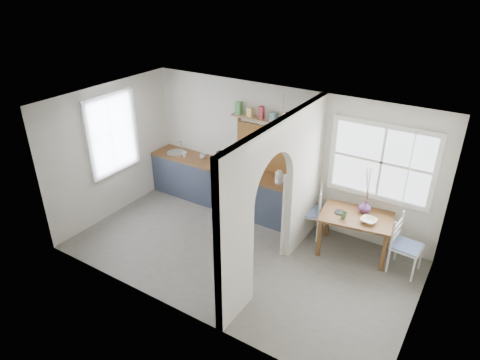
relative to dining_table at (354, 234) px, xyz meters
The scene contains 26 objects.
floor 2.03m from the dining_table, 145.29° to the right, with size 5.80×3.20×0.01m, color slate.
ceiling 2.99m from the dining_table, 145.29° to the right, with size 5.80×3.20×0.01m, color beige.
walls 2.20m from the dining_table, 145.29° to the right, with size 5.81×3.21×2.60m.
partition 1.79m from the dining_table, 131.05° to the right, with size 0.12×3.20×2.60m.
kitchen_window 4.82m from the dining_table, 165.87° to the right, with size 0.10×1.16×1.50m, color white, non-canonical shape.
nook_window 1.31m from the dining_table, 69.13° to the left, with size 1.76×0.10×1.30m, color white, non-canonical shape.
counter 2.78m from the dining_table, behind, with size 3.50×0.60×0.90m.
sink 4.10m from the dining_table, behind, with size 0.40×0.40×0.02m, color silver.
backsplash 2.13m from the dining_table, 166.56° to the left, with size 1.65×0.03×0.90m, color brown.
shelf 2.49m from the dining_table, 169.09° to the left, with size 1.75×0.20×0.21m.
pendant_lamp 2.12m from the dining_table, behind, with size 0.26×0.26×0.16m, color beige.
utensil_rail 1.51m from the dining_table, 167.14° to the right, with size 0.02×0.02×0.50m, color silver.
dining_table is the anchor object (origin of this frame).
chair_left 0.93m from the dining_table, behind, with size 0.45×0.45×1.00m, color silver, non-canonical shape.
chair_right 0.89m from the dining_table, ahead, with size 0.44×0.44×0.97m, color silver, non-canonical shape.
kettle 1.67m from the dining_table, behind, with size 0.20×0.16×0.25m, color silver, non-canonical shape.
mug_a 3.82m from the dining_table, behind, with size 0.12×0.12×0.11m, color silver.
mug_b 3.45m from the dining_table, behind, with size 0.14×0.14×0.11m, color silver.
knife_block 3.10m from the dining_table, behind, with size 0.10×0.13×0.21m, color black.
jar 2.69m from the dining_table, behind, with size 0.10×0.10×0.16m, color #7D6E55.
towel_magenta 1.08m from the dining_table, behind, with size 0.02×0.03×0.56m, color #D92080.
towel_orange 1.08m from the dining_table, 169.14° to the right, with size 0.02×0.03×0.50m, color orange.
bowl 0.47m from the dining_table, 22.54° to the right, with size 0.26×0.26×0.06m, color white.
table_cup 0.49m from the dining_table, 132.41° to the right, with size 0.11×0.11×0.11m, color #54784D.
plate 0.47m from the dining_table, 168.31° to the right, with size 0.18×0.18×0.02m, color black.
vase 0.51m from the dining_table, 71.23° to the left, with size 0.20×0.20×0.21m, color #61326A.
Camera 1 is at (3.26, -5.10, 4.53)m, focal length 32.00 mm.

